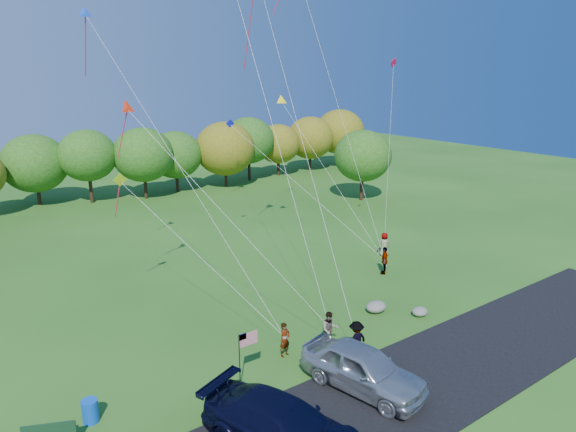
# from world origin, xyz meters

# --- Properties ---
(ground) EXTENTS (140.00, 140.00, 0.00)m
(ground) POSITION_xyz_m (0.00, 0.00, 0.00)
(ground) COLOR #255418
(ground) RESTS_ON ground
(asphalt_lane) EXTENTS (44.00, 6.00, 0.06)m
(asphalt_lane) POSITION_xyz_m (0.00, -4.00, 0.03)
(asphalt_lane) COLOR black
(asphalt_lane) RESTS_ON ground
(treeline) EXTENTS (75.78, 27.51, 8.34)m
(treeline) POSITION_xyz_m (2.03, 36.01, 4.74)
(treeline) COLOR #3B2615
(treeline) RESTS_ON ground
(minivan_navy) EXTENTS (4.77, 6.95, 1.87)m
(minivan_navy) POSITION_xyz_m (-4.45, -3.89, 0.99)
(minivan_navy) COLOR black
(minivan_navy) RESTS_ON asphalt_lane
(minivan_silver) EXTENTS (3.48, 6.03, 1.93)m
(minivan_silver) POSITION_xyz_m (0.47, -2.81, 1.03)
(minivan_silver) COLOR #A8AEB3
(minivan_silver) RESTS_ON asphalt_lane
(flyer_a) EXTENTS (0.71, 0.55, 1.72)m
(flyer_a) POSITION_xyz_m (-0.68, 1.37, 0.86)
(flyer_a) COLOR #4C4C59
(flyer_a) RESTS_ON ground
(flyer_b) EXTENTS (1.10, 1.00, 1.84)m
(flyer_b) POSITION_xyz_m (1.67, 0.81, 0.92)
(flyer_b) COLOR #4C4C59
(flyer_b) RESTS_ON ground
(flyer_c) EXTENTS (1.25, 0.74, 1.91)m
(flyer_c) POSITION_xyz_m (1.96, -0.80, 0.95)
(flyer_c) COLOR #4C4C59
(flyer_c) RESTS_ON ground
(flyer_d) EXTENTS (1.14, 1.10, 1.91)m
(flyer_d) POSITION_xyz_m (10.86, 5.95, 0.96)
(flyer_d) COLOR #4C4C59
(flyer_d) RESTS_ON ground
(flyer_e) EXTENTS (1.02, 0.85, 1.79)m
(flyer_e) POSITION_xyz_m (13.40, 8.41, 0.89)
(flyer_e) COLOR #4C4C59
(flyer_e) RESTS_ON ground
(trash_barrel) EXTENTS (0.63, 0.63, 0.94)m
(trash_barrel) POSITION_xyz_m (-9.69, 1.85, 0.47)
(trash_barrel) COLOR blue
(trash_barrel) RESTS_ON ground
(flag_assembly) EXTENTS (0.95, 0.62, 2.58)m
(flag_assembly) POSITION_xyz_m (-3.49, 0.35, 1.94)
(flag_assembly) COLOR black
(flag_assembly) RESTS_ON ground
(boulder_near) EXTENTS (1.26, 0.99, 0.63)m
(boulder_near) POSITION_xyz_m (6.28, 2.13, 0.31)
(boulder_near) COLOR gray
(boulder_near) RESTS_ON ground
(boulder_far) EXTENTS (0.95, 0.79, 0.50)m
(boulder_far) POSITION_xyz_m (7.94, 0.35, 0.25)
(boulder_far) COLOR gray
(boulder_far) RESTS_ON ground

